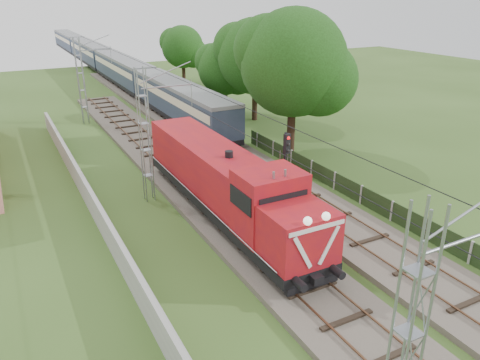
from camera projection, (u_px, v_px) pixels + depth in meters
ground at (303, 288)px, 20.10m from camera, size 140.00×140.00×0.00m
track_main at (230, 219)px, 25.78m from camera, size 4.20×70.00×0.45m
track_side at (214, 143)px, 38.59m from camera, size 4.20×80.00×0.45m
catenary at (146, 136)px, 27.15m from camera, size 3.31×70.00×8.00m
boundary_wall at (90, 199)px, 26.86m from camera, size 0.25×40.00×1.50m
fence at (392, 211)px, 25.78m from camera, size 0.12×32.00×1.20m
locomotive at (225, 182)px, 25.45m from camera, size 2.94×16.81×4.27m
coach_rake at (104, 59)px, 69.89m from camera, size 2.82×83.99×3.25m
signal_post at (286, 160)px, 25.14m from camera, size 0.54×0.43×4.95m
tree_a at (295, 64)px, 34.73m from camera, size 8.42×8.02×10.92m
tree_b at (256, 57)px, 44.07m from camera, size 7.49×7.13×9.71m
tree_c at (225, 68)px, 47.06m from camera, size 5.70×5.43×7.39m
tree_d at (183, 47)px, 63.14m from camera, size 5.91×5.63×7.66m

